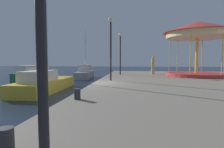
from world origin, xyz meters
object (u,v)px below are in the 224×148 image
Objects in this scene: lamp_post_far_end at (120,46)px; person_mid_promenade at (153,65)px; motorboat_green at (35,76)px; sailboat_grey at (85,73)px; bollard_north at (77,94)px; lamp_post_mid_promenade at (111,38)px; bollard_south at (6,140)px; carousel at (198,36)px; sailboat_yellow at (45,83)px.

person_mid_promenade is (3.49, 1.45, -2.00)m from lamp_post_far_end.
sailboat_grey is (4.15, 4.68, -0.01)m from motorboat_green.
sailboat_grey is 15.46× the size of bollard_north.
bollard_south is (-0.39, -10.58, -2.91)m from lamp_post_mid_promenade.
carousel is at bearing -31.16° from person_mid_promenade.
person_mid_promenade reaches higher than bollard_south.
bollard_south is at bearing -92.11° from lamp_post_mid_promenade.
carousel is at bearing -0.61° from motorboat_green.
bollard_south is at bearing -103.46° from person_mid_promenade.
motorboat_green reaches higher than bollard_south.
bollard_south is at bearing -92.57° from lamp_post_far_end.
lamp_post_far_end is at bearing 50.33° from sailboat_yellow.
sailboat_yellow is 18.16× the size of bollard_north.
carousel is 9.02m from lamp_post_mid_promenade.
sailboat_grey is at bearing 104.03° from bollard_north.
carousel is at bearing 54.55° from bollard_north.
lamp_post_far_end is 2.17× the size of person_mid_promenade.
lamp_post_mid_promenade is (-7.63, -4.75, -0.68)m from carousel.
sailboat_yellow is at bearing 113.98° from bollard_south.
sailboat_yellow reaches higher than lamp_post_mid_promenade.
lamp_post_mid_promenade is at bearing -148.12° from carousel.
lamp_post_mid_promenade is (4.53, -9.60, 3.23)m from sailboat_grey.
sailboat_yellow is 10.91m from bollard_south.
motorboat_green is at bearing 124.90° from sailboat_yellow.
lamp_post_mid_promenade is 10.98m from bollard_south.
sailboat_grey is 0.85× the size of sailboat_yellow.
lamp_post_far_end is 10.74× the size of bollard_south.
motorboat_green is at bearing 150.47° from lamp_post_mid_promenade.
person_mid_promenade is (3.83, 7.05, -2.17)m from lamp_post_mid_promenade.
person_mid_promenade is at bearing 22.55° from lamp_post_far_end.
sailboat_yellow is at bearing 125.84° from bollard_north.
carousel is at bearing 23.32° from sailboat_yellow.
sailboat_yellow reaches higher than lamp_post_far_end.
lamp_post_mid_promenade is 11.47× the size of bollard_south.
bollard_north is (4.06, -16.24, 0.33)m from sailboat_grey.
carousel is (12.45, 5.37, 3.99)m from sailboat_yellow.
motorboat_green is 10.49m from lamp_post_mid_promenade.
sailboat_yellow is 11.62m from person_mid_promenade.
lamp_post_far_end is at bearing 86.56° from lamp_post_mid_promenade.
lamp_post_far_end is at bearing 86.21° from bollard_north.
sailboat_grey is 16.74m from bollard_north.
person_mid_promenade is at bearing 41.56° from sailboat_yellow.
lamp_post_far_end is 16.43m from bollard_south.
bollard_south is 18.14m from person_mid_promenade.
lamp_post_far_end is (-7.30, 0.85, -0.85)m from carousel.
carousel is 14.43m from bollard_north.
bollard_south is at bearing -117.62° from carousel.
person_mid_promenade is at bearing 76.54° from bollard_south.
bollard_north is 0.20× the size of person_mid_promenade.
motorboat_green is 1.20× the size of lamp_post_mid_promenade.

